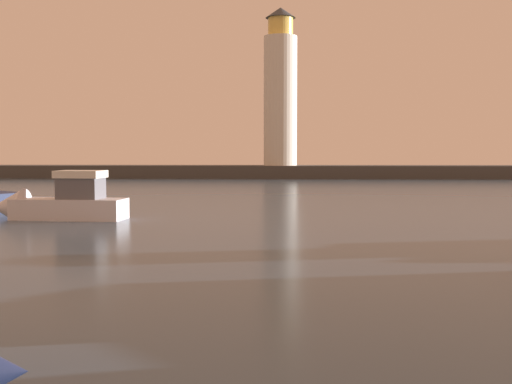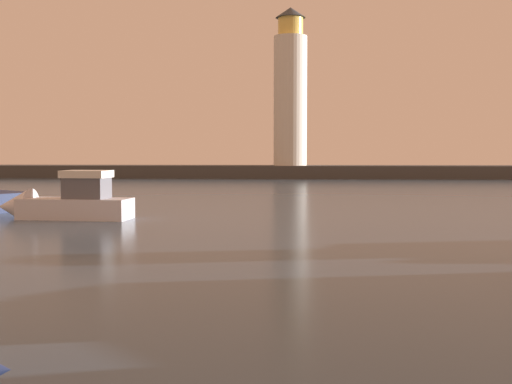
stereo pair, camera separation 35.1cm
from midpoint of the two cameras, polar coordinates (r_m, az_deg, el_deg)
ground_plane at (r=37.83m, az=3.70°, el=-0.98°), size 220.00×220.00×0.00m
breakwater at (r=74.35m, az=3.61°, el=1.82°), size 74.23×5.71×1.45m
lighthouse at (r=74.64m, az=3.21°, el=8.97°), size 3.84×3.84×18.09m
motorboat_4 at (r=30.13m, az=-16.73°, el=-0.94°), size 6.32×2.23×2.53m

